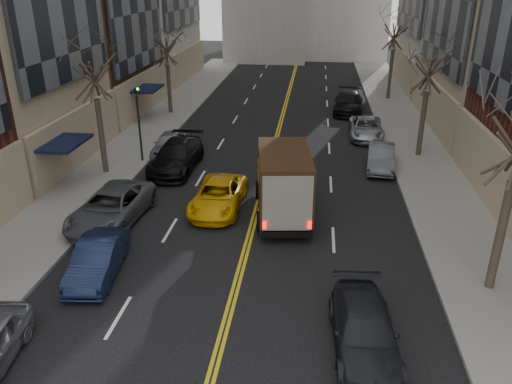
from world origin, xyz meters
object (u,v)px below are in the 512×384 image
at_px(pedestrian, 282,189).
at_px(taxi, 218,196).
at_px(ups_truck, 283,182).
at_px(observer_sedan, 364,331).

bearing_deg(pedestrian, taxi, 127.27).
distance_m(ups_truck, pedestrian, 1.17).
bearing_deg(ups_truck, observer_sedan, -78.61).
height_order(observer_sedan, taxi, taxi).
xyz_separation_m(observer_sedan, taxi, (-6.01, 8.93, 0.00)).
relative_size(ups_truck, taxi, 1.28).
distance_m(ups_truck, observer_sedan, 9.21).
distance_m(observer_sedan, taxi, 10.77).
bearing_deg(ups_truck, pedestrian, 88.46).
relative_size(ups_truck, pedestrian, 3.39).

